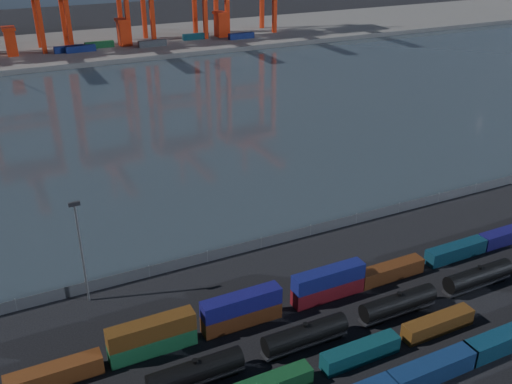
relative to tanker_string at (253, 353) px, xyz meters
name	(u,v)px	position (x,y,z in m)	size (l,w,h in m)	color
ground	(354,346)	(13.76, -2.84, -1.93)	(700.00, 700.00, 0.00)	black
harbor_water	(140,120)	(13.76, 102.16, -1.92)	(700.00, 700.00, 0.00)	#29333B
far_quay	(73,48)	(13.76, 207.16, -0.93)	(700.00, 70.00, 2.00)	#514F4C
container_row_south	(434,366)	(19.29, -12.01, -0.07)	(141.07, 2.56, 5.46)	#474A4C
container_row_mid	(343,359)	(10.22, -5.39, -0.71)	(139.51, 2.28, 2.42)	#444549
container_row_north	(281,301)	(8.40, 7.92, 0.01)	(140.92, 2.37, 5.06)	navy
tanker_string	(253,353)	(0.00, 0.00, 0.00)	(121.00, 2.69, 3.84)	black
waterfront_fence	(261,243)	(13.76, 25.16, -0.92)	(160.12, 0.12, 2.20)	#595B5E
yard_light_mast	(81,247)	(-16.24, 23.16, 7.37)	(1.60, 0.40, 16.60)	slate
quay_containers	(51,51)	(2.77, 192.63, 1.37)	(172.58, 10.99, 2.60)	navy
straddle_carriers	(69,36)	(11.26, 197.16, 5.89)	(140.00, 7.00, 11.10)	red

